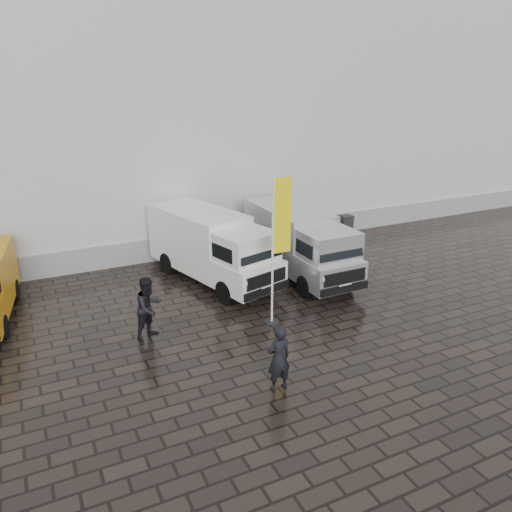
{
  "coord_description": "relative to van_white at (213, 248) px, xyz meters",
  "views": [
    {
      "loc": [
        -7.21,
        -12.58,
        7.72
      ],
      "look_at": [
        -0.09,
        2.2,
        1.76
      ],
      "focal_mm": 35.0,
      "sensor_mm": 36.0,
      "label": 1
    }
  ],
  "objects": [
    {
      "name": "van_white",
      "position": [
        0.0,
        0.0,
        0.0
      ],
      "size": [
        3.64,
        6.59,
        2.71
      ],
      "primitive_type": null,
      "rotation": [
        0.0,
        0.0,
        0.26
      ],
      "color": "white",
      "rests_on": "ground"
    },
    {
      "name": "exhibition_hall",
      "position": [
        2.76,
        11.3,
        4.64
      ],
      "size": [
        44.0,
        16.0,
        12.0
      ],
      "primitive_type": "cube",
      "color": "silver",
      "rests_on": "ground"
    },
    {
      "name": "ground",
      "position": [
        0.76,
        -4.7,
        -1.36
      ],
      "size": [
        120.0,
        120.0,
        0.0
      ],
      "primitive_type": "plane",
      "color": "black",
      "rests_on": "ground"
    },
    {
      "name": "flagpole",
      "position": [
        0.64,
        -4.15,
        1.44
      ],
      "size": [
        0.88,
        0.5,
        5.01
      ],
      "color": "black",
      "rests_on": "ground"
    },
    {
      "name": "van_silver",
      "position": [
        3.35,
        -0.98,
        -0.03
      ],
      "size": [
        2.11,
        6.15,
        2.65
      ],
      "primitive_type": null,
      "rotation": [
        0.0,
        0.0,
        0.01
      ],
      "color": "silver",
      "rests_on": "ground"
    },
    {
      "name": "person_tent",
      "position": [
        -3.4,
        -3.36,
        -0.37
      ],
      "size": [
        1.21,
        1.13,
        1.98
      ],
      "primitive_type": "imported",
      "rotation": [
        0.0,
        0.0,
        0.52
      ],
      "color": "black",
      "rests_on": "ground"
    },
    {
      "name": "wheelie_bin",
      "position": [
        8.24,
        2.71,
        -0.84
      ],
      "size": [
        0.68,
        0.68,
        1.04
      ],
      "primitive_type": "cube",
      "rotation": [
        0.0,
        0.0,
        -0.09
      ],
      "color": "black",
      "rests_on": "ground"
    },
    {
      "name": "hall_plinth",
      "position": [
        2.76,
        3.25,
        -0.86
      ],
      "size": [
        44.0,
        0.15,
        1.0
      ],
      "primitive_type": "cube",
      "color": "gray",
      "rests_on": "ground"
    },
    {
      "name": "person_front",
      "position": [
        -1.13,
        -7.57,
        -0.44
      ],
      "size": [
        0.68,
        0.46,
        1.82
      ],
      "primitive_type": "imported",
      "rotation": [
        0.0,
        0.0,
        3.18
      ],
      "color": "black",
      "rests_on": "ground"
    }
  ]
}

